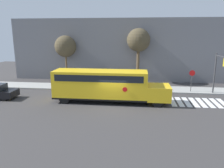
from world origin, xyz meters
The scene contains 9 objects.
ground_plane centered at (0.00, 0.00, 0.00)m, with size 60.00×60.00×0.00m, color #3A3838.
sidewalk_strip centered at (0.00, 6.50, 0.07)m, with size 44.00×3.00×0.15m.
building_backdrop centered at (0.00, 13.00, 4.38)m, with size 32.00×4.00×8.76m.
crosswalk_stripes centered at (8.28, 2.00, 0.00)m, with size 5.40×3.20×0.01m.
school_bus centered at (-0.86, 1.10, 1.79)m, with size 11.37×2.57×3.15m.
stop_sign centered at (8.43, 5.72, 1.71)m, with size 0.65×0.10×2.63m.
traffic_light centered at (10.77, 4.43, 3.07)m, with size 0.28×2.82×4.63m.
tree_near_sidewalk centered at (2.27, 10.31, 5.75)m, with size 3.12×3.12×7.39m.
tree_far_sidewalk centered at (-7.82, 10.13, 4.90)m, with size 2.99×2.99×6.43m.
Camera 1 is at (2.28, -19.61, 6.73)m, focal length 35.00 mm.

